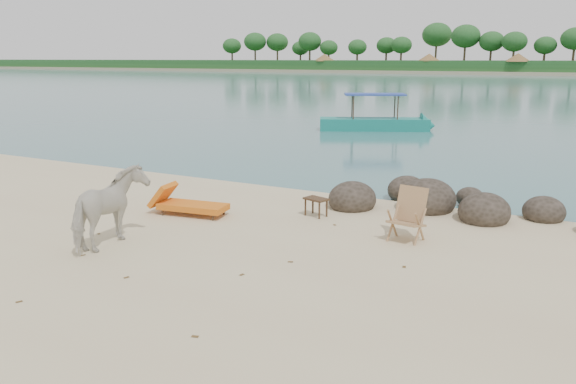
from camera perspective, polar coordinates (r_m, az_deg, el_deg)
name	(u,v)px	position (r m, az deg, el deg)	size (l,w,h in m)	color
water	(548,82)	(98.03, 24.92, 10.09)	(400.00, 400.00, 0.00)	#336066
far_shore	(567,72)	(177.93, 26.47, 10.90)	(420.00, 90.00, 1.40)	tan
far_scenery	(563,60)	(144.61, 26.17, 11.91)	(420.00, 18.00, 9.50)	#1E4C1E
boulders	(441,204)	(14.12, 15.28, -1.16)	(6.38, 2.93, 1.03)	#2A241C
cow	(110,210)	(11.51, -17.62, -1.73)	(0.82, 1.80, 1.52)	beige
side_table	(316,208)	(13.16, 2.86, -1.68)	(0.54, 0.35, 0.44)	#341D15
lounge_chair	(193,204)	(13.43, -9.63, -1.17)	(2.03, 0.71, 0.61)	orange
deck_chair	(407,217)	(11.56, 11.95, -2.50)	(0.68, 0.75, 1.06)	#A78053
boat_near	(375,100)	(29.93, 8.80, 9.25)	(6.32, 1.42, 3.08)	#157B6F
dead_leaves	(200,258)	(10.70, -8.93, -6.63)	(6.80, 6.31, 0.00)	brown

